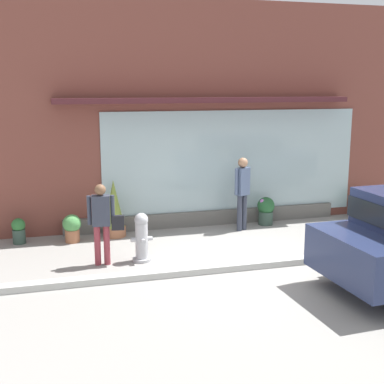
# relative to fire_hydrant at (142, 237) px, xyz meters

# --- Properties ---
(ground_plane) EXTENTS (60.00, 60.00, 0.00)m
(ground_plane) POSITION_rel_fire_hydrant_xyz_m (1.96, -0.76, -0.48)
(ground_plane) COLOR gray
(curb_strip) EXTENTS (14.00, 0.24, 0.12)m
(curb_strip) POSITION_rel_fire_hydrant_xyz_m (1.96, -0.96, -0.42)
(curb_strip) COLOR #B2B2AD
(curb_strip) RESTS_ON ground_plane
(storefront) EXTENTS (14.00, 0.81, 5.32)m
(storefront) POSITION_rel_fire_hydrant_xyz_m (1.98, 2.43, 2.12)
(storefront) COLOR brown
(storefront) RESTS_ON ground_plane
(fire_hydrant) EXTENTS (0.42, 0.39, 0.96)m
(fire_hydrant) POSITION_rel_fire_hydrant_xyz_m (0.00, 0.00, 0.00)
(fire_hydrant) COLOR #B2B2B7
(fire_hydrant) RESTS_ON ground_plane
(pedestrian_with_handbag) EXTENTS (0.68, 0.25, 1.57)m
(pedestrian_with_handbag) POSITION_rel_fire_hydrant_xyz_m (-0.74, -0.01, 0.43)
(pedestrian_with_handbag) COLOR #8E333D
(pedestrian_with_handbag) RESTS_ON ground_plane
(pedestrian_passerby) EXTENTS (0.45, 0.31, 1.73)m
(pedestrian_passerby) POSITION_rel_fire_hydrant_xyz_m (2.67, 1.54, 0.54)
(pedestrian_passerby) COLOR #333847
(pedestrian_passerby) RESTS_ON ground_plane
(potted_plant_corner_tall) EXTENTS (0.40, 0.40, 0.62)m
(potted_plant_corner_tall) POSITION_rel_fire_hydrant_xyz_m (-1.25, 1.64, -0.14)
(potted_plant_corner_tall) COLOR #9E6042
(potted_plant_corner_tall) RESTS_ON ground_plane
(potted_plant_trailing_edge) EXTENTS (0.52, 0.52, 1.30)m
(potted_plant_trailing_edge) POSITION_rel_fire_hydrant_xyz_m (-0.30, 1.84, 0.15)
(potted_plant_trailing_edge) COLOR #9E6042
(potted_plant_trailing_edge) RESTS_ON ground_plane
(potted_plant_window_center) EXTENTS (0.42, 0.42, 0.69)m
(potted_plant_window_center) POSITION_rel_fire_hydrant_xyz_m (3.41, 1.85, -0.10)
(potted_plant_window_center) COLOR #33473D
(potted_plant_window_center) RESTS_ON ground_plane
(potted_plant_near_hydrant) EXTENTS (0.46, 0.46, 0.61)m
(potted_plant_near_hydrant) POSITION_rel_fire_hydrant_xyz_m (6.05, 1.80, -0.18)
(potted_plant_near_hydrant) COLOR #33473D
(potted_plant_near_hydrant) RESTS_ON ground_plane
(potted_plant_window_right) EXTENTS (0.29, 0.29, 0.56)m
(potted_plant_window_right) POSITION_rel_fire_hydrant_xyz_m (-2.37, 1.84, -0.19)
(potted_plant_window_right) COLOR #33473D
(potted_plant_window_right) RESTS_ON ground_plane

